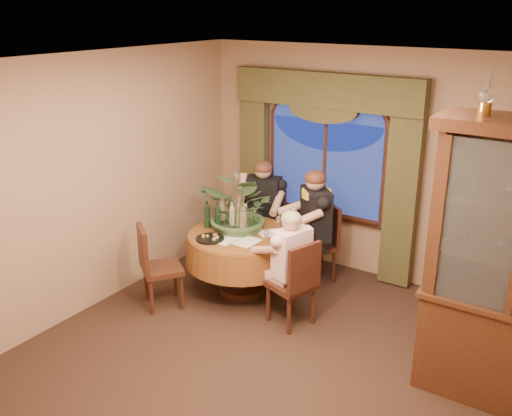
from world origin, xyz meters
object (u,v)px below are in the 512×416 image
Objects in this scene: person_scarf at (315,229)px; wine_bottle_4 at (222,210)px; oil_lamp_left at (487,93)px; olive_bowl at (240,233)px; wine_bottle_2 at (207,214)px; wine_bottle_0 at (231,210)px; dining_table at (242,263)px; wine_bottle_3 at (232,215)px; person_pink at (291,267)px; wine_bottle_1 at (218,216)px; chair_right at (291,282)px; chair_back at (266,228)px; chair_front_left at (162,267)px; person_back at (263,212)px; stoneware_vase at (242,217)px; chair_back_right at (316,244)px; centerpiece_plant at (241,178)px.

wine_bottle_4 is (-1.00, -0.50, 0.19)m from person_scarf.
oil_lamp_left is 0.23× the size of person_scarf.
olive_bowl is (-0.61, -0.68, 0.04)m from person_scarf.
wine_bottle_0 is at bearing 62.70° from wine_bottle_2.
oil_lamp_left reaches higher than dining_table.
dining_table is 4.01× the size of wine_bottle_3.
person_pink is at bearing -17.81° from wine_bottle_4.
wine_bottle_2 is (-0.13, -0.04, 0.00)m from wine_bottle_1.
wine_bottle_1 is (-1.15, 0.25, 0.44)m from chair_right.
oil_lamp_left is 2.74m from chair_right.
wine_bottle_4 is (-2.93, 0.52, -1.70)m from oil_lamp_left.
oil_lamp_left reaches higher than chair_back.
chair_front_left is 0.76× the size of person_pink.
person_scarf reaches higher than person_back.
oil_lamp_left is 0.35× the size of chair_back.
person_pink is at bearing -13.92° from olive_bowl.
dining_table is 0.57m from wine_bottle_3.
person_pink is 1.53m from person_back.
wine_bottle_3 is at bearing 35.66° from wine_bottle_1.
wine_bottle_2 is (-0.44, -0.07, 0.54)m from dining_table.
wine_bottle_2 is at bearing 62.15° from chair_back.
wine_bottle_0 is at bearing 159.66° from stoneware_vase.
stoneware_vase is at bearing 84.30° from person_pink.
chair_back is (-0.78, 0.09, 0.00)m from chair_back_right.
person_scarf is at bearing 36.08° from stoneware_vase.
person_scarf is at bearing 86.02° from chair_front_left.
wine_bottle_4 is (-0.39, 0.19, 0.14)m from olive_bowl.
stoneware_vase is at bearing 118.15° from olive_bowl.
centerpiece_plant is at bearing -107.56° from stoneware_vase.
wine_bottle_1 is (-0.89, -0.80, 0.44)m from chair_back_right.
dining_table is 3.41m from oil_lamp_left.
centerpiece_plant is at bearing 84.62° from person_pink.
wine_bottle_3 is at bearing 79.93° from chair_back_right.
person_scarf is 1.14m from wine_bottle_4.
wine_bottle_2 is at bearing 116.60° from chair_front_left.
chair_front_left reaches higher than olive_bowl.
chair_right is at bearing -19.13° from wine_bottle_3.
chair_front_left is at bearing -126.42° from dining_table.
wine_bottle_3 is at bearing 101.51° from chair_front_left.
centerpiece_plant reaches higher than person_pink.
person_pink is 1.23m from wine_bottle_0.
wine_bottle_0 is (-0.09, -0.64, 0.44)m from chair_back.
centerpiece_plant is at bearing 97.67° from chair_front_left.
centerpiece_plant reaches higher than chair_back.
person_pink is 3.81× the size of wine_bottle_1.
person_pink is at bearing -7.87° from wine_bottle_2.
oil_lamp_left is 3.18m from stoneware_vase.
chair_back is at bearing 76.66° from wine_bottle_4.
wine_bottle_1 is at bearing 173.13° from oil_lamp_left.
wine_bottle_4 is (-0.30, 0.02, -0.46)m from centerpiece_plant.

